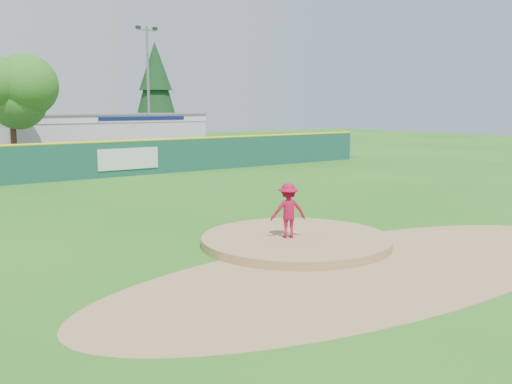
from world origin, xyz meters
TOP-DOWN VIEW (x-y plane):
  - ground at (0.00, 0.00)m, footprint 120.00×120.00m
  - pitchers_mound at (0.00, 0.00)m, footprint 5.50×5.50m
  - pitching_rubber at (0.00, 0.30)m, footprint 0.60×0.15m
  - infield_dirt_arc at (0.00, -3.00)m, footprint 15.40×15.40m
  - parking_lot at (0.00, 27.00)m, footprint 44.00×16.00m
  - pitcher at (-0.28, 0.03)m, footprint 1.16×0.95m
  - van at (3.00, 23.35)m, footprint 4.81×3.10m
  - pool_building_grp at (6.00, 31.99)m, footprint 15.20×8.20m
  - fence_banners at (-3.82, 17.92)m, footprint 16.23×0.04m
  - outfield_fence at (0.00, 18.00)m, footprint 40.00×0.14m
  - deciduous_tree at (-2.00, 25.00)m, footprint 5.60×5.60m
  - conifer_tree at (13.00, 36.00)m, footprint 4.40×4.40m
  - light_pole_right at (9.00, 29.00)m, footprint 1.75×0.25m

SIDE VIEW (x-z plane):
  - ground at x=0.00m, z-range 0.00..0.00m
  - pitchers_mound at x=0.00m, z-range -0.25..0.25m
  - infield_dirt_arc at x=0.00m, z-range 0.00..0.01m
  - parking_lot at x=0.00m, z-range 0.00..0.02m
  - pitching_rubber at x=0.00m, z-range 0.25..0.29m
  - van at x=3.00m, z-range 0.02..1.25m
  - fence_banners at x=-3.82m, z-range 0.40..1.60m
  - pitcher at x=-0.28m, z-range 0.25..1.82m
  - outfield_fence at x=0.00m, z-range 0.05..2.12m
  - pool_building_grp at x=6.00m, z-range 0.01..3.32m
  - deciduous_tree at x=-2.00m, z-range 0.87..8.23m
  - conifer_tree at x=13.00m, z-range 0.79..10.29m
  - light_pole_right at x=9.00m, z-range 0.54..10.54m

